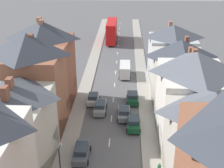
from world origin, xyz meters
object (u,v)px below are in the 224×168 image
(car_mid_black, at_px, (133,123))
(car_parked_right_b, at_px, (100,107))
(car_mid_white, at_px, (81,152))
(car_far_grey, at_px, (124,113))
(double_decker_bus_lead, at_px, (112,31))
(street_lamp, at_px, (61,167))
(car_parked_left_a, at_px, (93,98))
(car_parked_left_b, at_px, (133,97))
(pedestrian_mid_left, at_px, (159,168))
(delivery_van, at_px, (125,70))

(car_mid_black, relative_size, car_parked_right_b, 0.90)
(car_mid_white, height_order, car_far_grey, car_mid_white)
(car_mid_white, bearing_deg, car_mid_black, 47.50)
(double_decker_bus_lead, distance_m, car_mid_white, 48.90)
(double_decker_bus_lead, distance_m, street_lamp, 54.76)
(car_parked_left_a, height_order, car_mid_black, car_mid_black)
(car_parked_left_b, distance_m, car_mid_white, 15.83)
(double_decker_bus_lead, distance_m, car_parked_left_a, 34.93)
(car_mid_black, height_order, pedestrian_mid_left, pedestrian_mid_left)
(car_parked_right_b, distance_m, pedestrian_mid_left, 15.89)
(car_mid_white, relative_size, street_lamp, 0.82)
(street_lamp, bearing_deg, delivery_van, 79.03)
(car_parked_left_b, xyz_separation_m, car_parked_right_b, (-4.90, -3.40, 0.01))
(car_parked_left_a, xyz_separation_m, car_mid_black, (6.20, -7.23, 0.05))
(double_decker_bus_lead, bearing_deg, car_parked_left_a, -92.12)
(car_mid_black, height_order, car_parked_left_b, car_mid_black)
(car_mid_white, relative_size, car_far_grey, 1.13)
(car_parked_right_b, distance_m, street_lamp, 17.37)
(car_parked_right_b, bearing_deg, car_far_grey, -25.44)
(car_mid_black, distance_m, pedestrian_mid_left, 9.97)
(car_mid_black, bearing_deg, double_decker_bus_lead, 96.66)
(double_decker_bus_lead, distance_m, pedestrian_mid_left, 52.27)
(pedestrian_mid_left, bearing_deg, car_mid_black, 104.91)
(pedestrian_mid_left, bearing_deg, car_far_grey, 107.42)
(car_mid_black, xyz_separation_m, car_far_grey, (-1.30, 2.68, -0.02))
(double_decker_bus_lead, bearing_deg, pedestrian_mid_left, -81.77)
(car_mid_white, bearing_deg, double_decker_bus_lead, 88.49)
(car_mid_black, relative_size, car_mid_white, 0.89)
(double_decker_bus_lead, relative_size, pedestrian_mid_left, 6.71)
(car_mid_black, height_order, car_far_grey, car_mid_black)
(car_parked_left_a, height_order, car_far_grey, car_far_grey)
(car_mid_white, bearing_deg, car_parked_left_a, 90.00)
(double_decker_bus_lead, distance_m, car_mid_black, 42.40)
(car_parked_right_b, bearing_deg, car_mid_white, -96.64)
(car_parked_left_b, distance_m, delivery_van, 10.88)
(car_parked_left_a, xyz_separation_m, car_mid_white, (-0.00, -13.99, 0.05))
(car_parked_left_a, xyz_separation_m, car_parked_left_b, (6.20, 0.57, 0.04))
(car_mid_black, height_order, car_parked_right_b, car_mid_black)
(car_parked_right_b, relative_size, street_lamp, 0.81)
(pedestrian_mid_left, bearing_deg, double_decker_bus_lead, 98.23)
(delivery_van, xyz_separation_m, pedestrian_mid_left, (3.86, -28.22, -0.30))
(car_mid_black, relative_size, delivery_van, 0.77)
(car_mid_black, height_order, delivery_van, delivery_van)
(car_parked_left_b, bearing_deg, street_lamp, -109.79)
(car_parked_left_a, bearing_deg, pedestrian_mid_left, -62.53)
(double_decker_bus_lead, height_order, street_lamp, street_lamp)
(car_parked_left_b, height_order, street_lamp, street_lamp)
(car_far_grey, bearing_deg, pedestrian_mid_left, -72.58)
(car_parked_left_b, bearing_deg, car_parked_left_a, -174.74)
(pedestrian_mid_left, bearing_deg, car_parked_left_a, 117.47)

